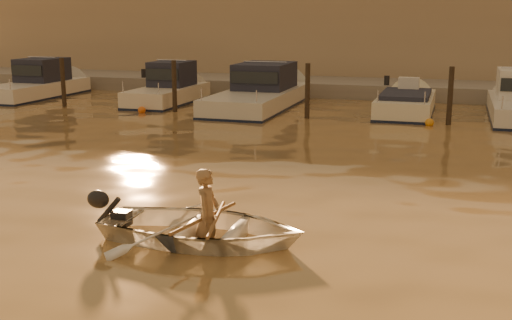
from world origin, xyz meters
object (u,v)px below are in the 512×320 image
(moored_boat_2, at_px, (259,92))
(moored_boat_0, at_px, (36,84))
(moored_boat_3, at_px, (406,108))
(dinghy, at_px, (202,228))
(person, at_px, (208,215))
(moored_boat_1, at_px, (167,89))
(waterfront_building, at_px, (365,39))

(moored_boat_2, bearing_deg, moored_boat_0, 180.00)
(moored_boat_3, bearing_deg, moored_boat_2, 180.00)
(dinghy, relative_size, person, 2.22)
(moored_boat_2, relative_size, moored_boat_3, 1.48)
(person, bearing_deg, moored_boat_0, 41.51)
(person, distance_m, moored_boat_0, 21.42)
(moored_boat_1, bearing_deg, waterfront_building, 58.13)
(moored_boat_3, bearing_deg, dinghy, -97.58)
(moored_boat_0, bearing_deg, moored_boat_1, 0.00)
(person, height_order, moored_boat_2, moored_boat_2)
(waterfront_building, bearing_deg, dinghy, -87.65)
(person, bearing_deg, moored_boat_3, -8.89)
(moored_boat_1, xyz_separation_m, moored_boat_2, (4.13, 0.00, 0.00))
(moored_boat_1, height_order, waterfront_building, waterfront_building)
(dinghy, height_order, moored_boat_1, moored_boat_1)
(moored_boat_0, distance_m, moored_boat_3, 16.64)
(moored_boat_0, xyz_separation_m, waterfront_building, (13.46, 11.00, 1.77))
(person, relative_size, moored_boat_3, 0.27)
(person, distance_m, moored_boat_3, 15.75)
(person, xyz_separation_m, moored_boat_2, (-3.90, 15.62, 0.15))
(person, height_order, moored_boat_1, moored_boat_1)
(moored_boat_1, distance_m, waterfront_building, 13.07)
(moored_boat_0, bearing_deg, person, -46.83)
(waterfront_building, bearing_deg, moored_boat_0, -140.74)
(person, relative_size, moored_boat_1, 0.26)
(dinghy, xyz_separation_m, waterfront_building, (-1.09, 26.62, 2.16))
(moored_boat_0, xyz_separation_m, moored_boat_2, (10.75, 0.00, 0.00))
(moored_boat_3, bearing_deg, person, -97.22)
(moored_boat_2, distance_m, waterfront_building, 11.47)
(waterfront_building, bearing_deg, moored_boat_2, -103.83)
(moored_boat_1, relative_size, moored_boat_2, 0.69)
(moored_boat_1, distance_m, moored_boat_2, 4.13)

